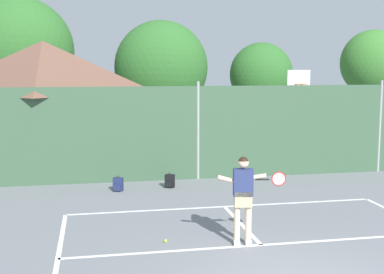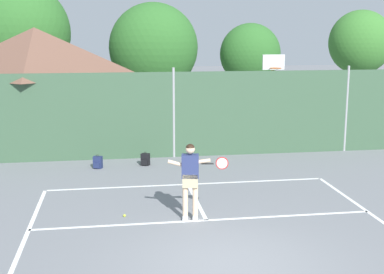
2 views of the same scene
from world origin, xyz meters
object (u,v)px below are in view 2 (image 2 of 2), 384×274
at_px(basketball_hoop, 273,86).
at_px(tennis_player, 191,175).
at_px(backpack_black, 145,160).
at_px(backpack_navy, 98,163).
at_px(tennis_ball, 124,216).

distance_m(basketball_hoop, tennis_player, 9.64).
relative_size(tennis_player, backpack_black, 4.01).
distance_m(basketball_hoop, backpack_black, 6.49).
xyz_separation_m(basketball_hoop, backpack_navy, (-6.92, -3.19, -2.12)).
relative_size(tennis_player, tennis_ball, 28.10).
distance_m(tennis_player, backpack_black, 5.48).
distance_m(tennis_ball, backpack_navy, 4.83).
xyz_separation_m(tennis_player, backpack_black, (-0.74, 5.35, -0.92)).
height_order(basketball_hoop, tennis_ball, basketball_hoop).
bearing_deg(backpack_navy, basketball_hoop, 24.75).
relative_size(backpack_navy, backpack_black, 1.00).
xyz_separation_m(basketball_hoop, tennis_player, (-4.60, -8.38, -1.20)).
xyz_separation_m(tennis_ball, backpack_black, (0.82, 4.93, 0.16)).
distance_m(basketball_hoop, backpack_navy, 7.91).
distance_m(tennis_ball, backpack_black, 5.00).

